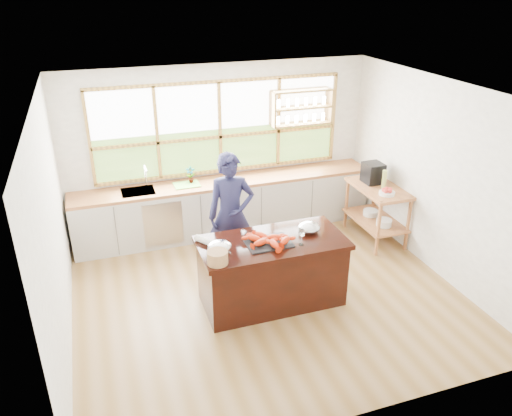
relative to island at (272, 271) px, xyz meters
name	(u,v)px	position (x,y,z in m)	size (l,w,h in m)	color
ground_plane	(266,292)	(0.00, 0.20, -0.45)	(5.00, 5.00, 0.00)	olive
room_shell	(256,158)	(0.02, 0.71, 1.30)	(5.02, 4.52, 2.71)	white
back_counter	(226,206)	(-0.02, 2.14, 0.00)	(4.90, 0.63, 0.90)	#B6B4AC
right_shelf_unit	(377,204)	(2.19, 1.09, 0.15)	(0.62, 1.10, 0.90)	#AD6F34
island	(272,271)	(0.00, 0.00, 0.00)	(1.85, 0.90, 0.90)	black
cook	(231,215)	(-0.27, 0.90, 0.44)	(0.65, 0.43, 1.78)	#1A1A3B
potted_plant	(191,175)	(-0.56, 2.20, 0.58)	(0.15, 0.10, 0.28)	slate
cutting_board	(187,185)	(-0.64, 2.14, 0.45)	(0.40, 0.30, 0.01)	#6EC143
espresso_machine	(373,173)	(2.19, 1.30, 0.61)	(0.28, 0.30, 0.32)	black
wine_bottle	(384,179)	(2.24, 1.05, 0.59)	(0.07, 0.07, 0.29)	#ADBE59
fruit_bowl	(387,192)	(2.14, 0.80, 0.49)	(0.24, 0.24, 0.11)	silver
slate_board	(268,243)	(-0.07, -0.05, 0.45)	(0.55, 0.40, 0.02)	black
lobster_pile	(268,240)	(-0.08, -0.06, 0.50)	(0.55, 0.48, 0.08)	red
mixing_bowl_left	(219,247)	(-0.69, -0.04, 0.51)	(0.29, 0.29, 0.14)	#B5B7BC
mixing_bowl_right	(309,228)	(0.53, 0.07, 0.51)	(0.29, 0.29, 0.14)	#B5B7BC
wine_glass	(302,233)	(0.30, -0.21, 0.61)	(0.08, 0.08, 0.22)	white
wicker_basket	(217,257)	(-0.78, -0.30, 0.52)	(0.24, 0.24, 0.16)	#A27245
parchment_roll	(205,241)	(-0.81, 0.19, 0.49)	(0.08, 0.08, 0.30)	silver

